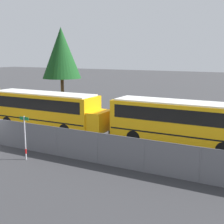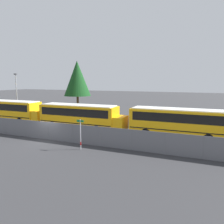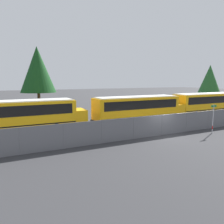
{
  "view_description": "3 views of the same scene",
  "coord_description": "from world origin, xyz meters",
  "px_view_note": "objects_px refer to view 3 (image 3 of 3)",
  "views": [
    {
      "loc": [
        18.25,
        -15.2,
        6.46
      ],
      "look_at": [
        6.57,
        6.4,
        1.85
      ],
      "focal_mm": 50.0,
      "sensor_mm": 36.0,
      "label": 1
    },
    {
      "loc": [
        14.76,
        -18.06,
        6.21
      ],
      "look_at": [
        4.79,
        5.93,
        2.41
      ],
      "focal_mm": 35.0,
      "sensor_mm": 36.0,
      "label": 2
    },
    {
      "loc": [
        -12.77,
        -15.51,
        5.05
      ],
      "look_at": [
        -2.72,
        4.81,
        1.69
      ],
      "focal_mm": 35.0,
      "sensor_mm": 36.0,
      "label": 3
    }
  ],
  "objects_px": {
    "street_sign": "(213,118)",
    "tree_0": "(38,70)",
    "tree_1": "(210,79)",
    "school_bus_3": "(207,102)",
    "school_bus_1": "(22,114)",
    "school_bus_2": "(139,108)"
  },
  "relations": [
    {
      "from": "school_bus_1",
      "to": "tree_0",
      "type": "distance_m",
      "value": 14.52
    },
    {
      "from": "school_bus_3",
      "to": "school_bus_1",
      "type": "bearing_deg",
      "value": -179.92
    },
    {
      "from": "school_bus_1",
      "to": "tree_0",
      "type": "xyz_separation_m",
      "value": [
        3.38,
        13.35,
        4.62
      ]
    },
    {
      "from": "school_bus_1",
      "to": "school_bus_2",
      "type": "xyz_separation_m",
      "value": [
        12.25,
        -0.62,
        0.0
      ]
    },
    {
      "from": "school_bus_2",
      "to": "tree_1",
      "type": "height_order",
      "value": "tree_1"
    },
    {
      "from": "school_bus_2",
      "to": "school_bus_3",
      "type": "height_order",
      "value": "same"
    },
    {
      "from": "school_bus_3",
      "to": "tree_0",
      "type": "relative_size",
      "value": 1.14
    },
    {
      "from": "school_bus_2",
      "to": "school_bus_1",
      "type": "bearing_deg",
      "value": 177.1
    },
    {
      "from": "school_bus_2",
      "to": "street_sign",
      "type": "xyz_separation_m",
      "value": [
        4.01,
        -6.68,
        -0.45
      ]
    },
    {
      "from": "tree_0",
      "to": "tree_1",
      "type": "xyz_separation_m",
      "value": [
        35.15,
        -1.43,
        -1.37
      ]
    },
    {
      "from": "school_bus_3",
      "to": "street_sign",
      "type": "height_order",
      "value": "school_bus_3"
    },
    {
      "from": "school_bus_1",
      "to": "tree_0",
      "type": "height_order",
      "value": "tree_0"
    },
    {
      "from": "school_bus_2",
      "to": "tree_1",
      "type": "xyz_separation_m",
      "value": [
        26.28,
        12.54,
        3.25
      ]
    },
    {
      "from": "school_bus_1",
      "to": "street_sign",
      "type": "distance_m",
      "value": 17.83
    },
    {
      "from": "school_bus_3",
      "to": "school_bus_2",
      "type": "bearing_deg",
      "value": -176.83
    },
    {
      "from": "street_sign",
      "to": "tree_0",
      "type": "bearing_deg",
      "value": 121.97
    },
    {
      "from": "tree_1",
      "to": "school_bus_3",
      "type": "bearing_deg",
      "value": -140.55
    },
    {
      "from": "school_bus_2",
      "to": "tree_1",
      "type": "distance_m",
      "value": 29.3
    },
    {
      "from": "school_bus_3",
      "to": "tree_0",
      "type": "distance_m",
      "value": 25.05
    },
    {
      "from": "school_bus_3",
      "to": "tree_1",
      "type": "bearing_deg",
      "value": 39.45
    },
    {
      "from": "school_bus_3",
      "to": "tree_1",
      "type": "distance_m",
      "value": 18.98
    },
    {
      "from": "tree_1",
      "to": "tree_0",
      "type": "bearing_deg",
      "value": 177.67
    }
  ]
}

